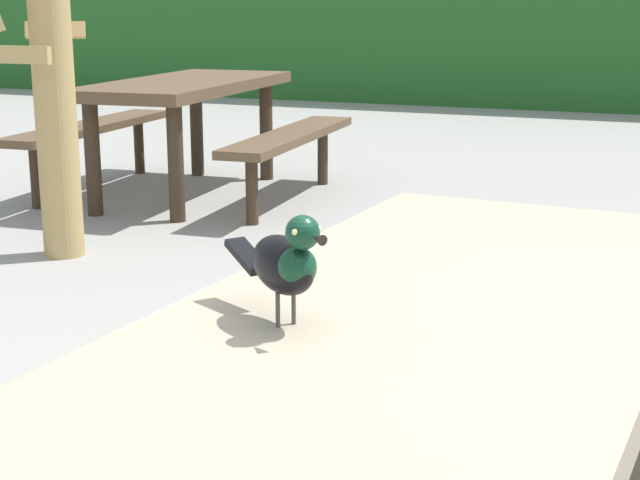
# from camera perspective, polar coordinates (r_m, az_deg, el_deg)

# --- Properties ---
(picnic_table_foreground) EXTENTS (1.79, 1.85, 0.74)m
(picnic_table_foreground) POSITION_cam_1_polar(r_m,az_deg,el_deg) (1.65, 5.80, -10.16)
(picnic_table_foreground) COLOR gray
(picnic_table_foreground) RESTS_ON ground
(bird_grackle) EXTENTS (0.24, 0.19, 0.18)m
(bird_grackle) POSITION_cam_1_polar(r_m,az_deg,el_deg) (1.47, -2.00, -1.29)
(bird_grackle) COLOR black
(bird_grackle) RESTS_ON picnic_table_foreground
(picnic_table_mid_left) EXTENTS (1.80, 1.85, 0.74)m
(picnic_table_mid_left) POSITION_cam_1_polar(r_m,az_deg,el_deg) (6.22, -7.89, 7.65)
(picnic_table_mid_left) COLOR brown
(picnic_table_mid_left) RESTS_ON ground
(stalk_post_left_side) EXTENTS (0.47, 0.58, 1.84)m
(stalk_post_left_side) POSITION_cam_1_polar(r_m,az_deg,el_deg) (4.81, -15.55, 9.86)
(stalk_post_left_side) COLOR tan
(stalk_post_left_side) RESTS_ON ground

